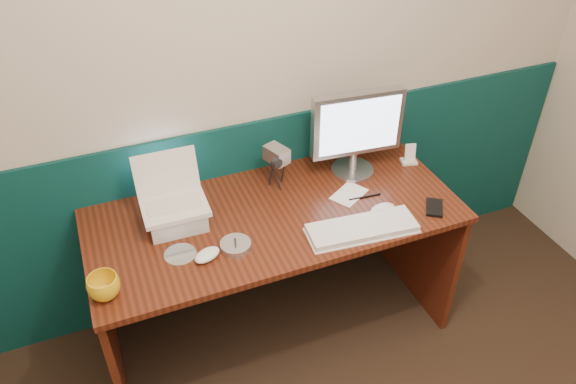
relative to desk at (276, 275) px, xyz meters
name	(u,v)px	position (x,y,z in m)	size (l,w,h in m)	color
back_wall	(251,70)	(0.04, 0.37, 0.88)	(3.50, 0.04, 2.50)	beige
wainscot	(257,208)	(0.04, 0.36, 0.12)	(3.48, 0.02, 1.00)	#073434
desk	(276,275)	(0.00, 0.00, 0.00)	(1.60, 0.70, 0.75)	#351709
laptop_riser	(176,217)	(-0.41, 0.09, 0.42)	(0.23, 0.20, 0.08)	silver
laptop	(172,188)	(-0.41, 0.09, 0.57)	(0.27, 0.20, 0.22)	white
monitor	(355,133)	(0.45, 0.16, 0.59)	(0.42, 0.12, 0.42)	#A2A1A6
keyboard	(362,229)	(0.29, -0.24, 0.39)	(0.45, 0.15, 0.03)	white
mouse_right	(383,209)	(0.43, -0.17, 0.39)	(0.12, 0.07, 0.04)	white
mouse_left	(207,255)	(-0.34, -0.16, 0.39)	(0.11, 0.07, 0.04)	white
mug	(104,287)	(-0.74, -0.21, 0.42)	(0.12, 0.12, 0.09)	gold
camcorder	(277,166)	(0.08, 0.19, 0.48)	(0.09, 0.14, 0.21)	#AEAFB3
cd_spindle	(236,245)	(-0.22, -0.15, 0.39)	(0.12, 0.12, 0.03)	#B5BEC6
cd_loose_a	(180,254)	(-0.44, -0.10, 0.38)	(0.13, 0.13, 0.00)	#B2BBC3
pen	(365,197)	(0.41, -0.05, 0.38)	(0.01, 0.01, 0.15)	black
papers	(349,194)	(0.36, 0.00, 0.38)	(0.16, 0.11, 0.00)	white
dock	(409,161)	(0.74, 0.12, 0.38)	(0.07, 0.06, 0.01)	white
music_player	(410,153)	(0.74, 0.12, 0.43)	(0.05, 0.01, 0.09)	white
pda	(434,208)	(0.65, -0.23, 0.38)	(0.07, 0.12, 0.01)	black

